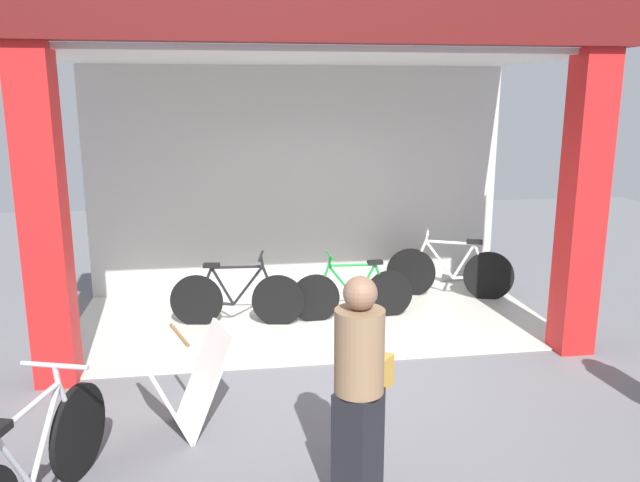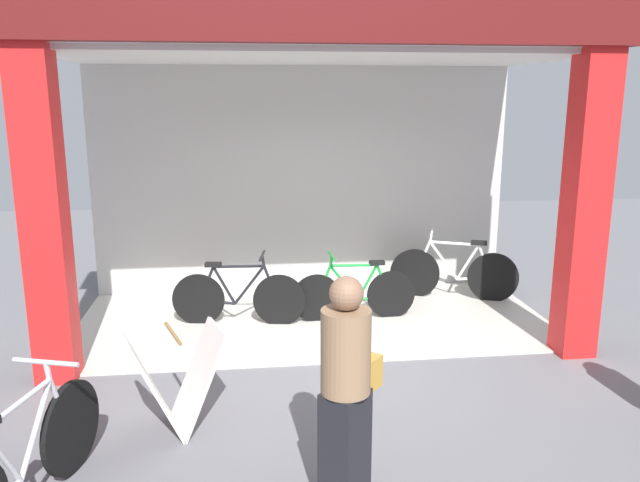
{
  "view_description": "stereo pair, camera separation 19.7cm",
  "coord_description": "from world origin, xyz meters",
  "px_view_note": "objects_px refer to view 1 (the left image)",
  "views": [
    {
      "loc": [
        -1.0,
        -5.96,
        2.69
      ],
      "look_at": [
        0.0,
        0.66,
        1.15
      ],
      "focal_mm": 35.48,
      "sensor_mm": 36.0,
      "label": 1
    },
    {
      "loc": [
        -0.8,
        -5.98,
        2.69
      ],
      "look_at": [
        0.0,
        0.66,
        1.15
      ],
      "focal_mm": 35.48,
      "sensor_mm": 36.0,
      "label": 2
    }
  ],
  "objects_px": {
    "bicycle_inside_0": "(237,298)",
    "bicycle_inside_2": "(353,294)",
    "bicycle_parked_0": "(34,469)",
    "sandwich_board_sign": "(182,383)",
    "pedestrian_0": "(360,392)",
    "bicycle_inside_1": "(450,272)"
  },
  "relations": [
    {
      "from": "bicycle_inside_0",
      "to": "pedestrian_0",
      "type": "height_order",
      "value": "pedestrian_0"
    },
    {
      "from": "bicycle_inside_2",
      "to": "sandwich_board_sign",
      "type": "bearing_deg",
      "value": -128.2
    },
    {
      "from": "bicycle_parked_0",
      "to": "sandwich_board_sign",
      "type": "relative_size",
      "value": 1.89
    },
    {
      "from": "bicycle_inside_0",
      "to": "bicycle_parked_0",
      "type": "height_order",
      "value": "bicycle_parked_0"
    },
    {
      "from": "bicycle_inside_0",
      "to": "bicycle_inside_1",
      "type": "xyz_separation_m",
      "value": [
        2.88,
        0.65,
        0.02
      ]
    },
    {
      "from": "bicycle_parked_0",
      "to": "pedestrian_0",
      "type": "bearing_deg",
      "value": -3.38
    },
    {
      "from": "bicycle_inside_2",
      "to": "bicycle_inside_0",
      "type": "bearing_deg",
      "value": -179.9
    },
    {
      "from": "bicycle_parked_0",
      "to": "sandwich_board_sign",
      "type": "bearing_deg",
      "value": 49.57
    },
    {
      "from": "bicycle_inside_1",
      "to": "bicycle_parked_0",
      "type": "bearing_deg",
      "value": -136.11
    },
    {
      "from": "bicycle_inside_2",
      "to": "pedestrian_0",
      "type": "xyz_separation_m",
      "value": [
        -0.68,
        -3.54,
        0.49
      ]
    },
    {
      "from": "bicycle_inside_2",
      "to": "bicycle_parked_0",
      "type": "distance_m",
      "value": 4.39
    },
    {
      "from": "bicycle_inside_2",
      "to": "bicycle_parked_0",
      "type": "xyz_separation_m",
      "value": [
        -2.76,
        -3.42,
        0.05
      ]
    },
    {
      "from": "bicycle_inside_0",
      "to": "sandwich_board_sign",
      "type": "xyz_separation_m",
      "value": [
        -0.49,
        -2.41,
        0.08
      ]
    },
    {
      "from": "bicycle_inside_0",
      "to": "bicycle_inside_1",
      "type": "distance_m",
      "value": 2.95
    },
    {
      "from": "sandwich_board_sign",
      "to": "pedestrian_0",
      "type": "bearing_deg",
      "value": -42.9
    },
    {
      "from": "sandwich_board_sign",
      "to": "bicycle_inside_2",
      "type": "bearing_deg",
      "value": 51.8
    },
    {
      "from": "bicycle_inside_1",
      "to": "sandwich_board_sign",
      "type": "height_order",
      "value": "bicycle_inside_1"
    },
    {
      "from": "bicycle_inside_0",
      "to": "bicycle_inside_2",
      "type": "height_order",
      "value": "bicycle_inside_0"
    },
    {
      "from": "bicycle_parked_0",
      "to": "pedestrian_0",
      "type": "xyz_separation_m",
      "value": [
        2.08,
        -0.12,
        0.44
      ]
    },
    {
      "from": "bicycle_inside_2",
      "to": "pedestrian_0",
      "type": "relative_size",
      "value": 0.95
    },
    {
      "from": "bicycle_parked_0",
      "to": "pedestrian_0",
      "type": "relative_size",
      "value": 1.05
    },
    {
      "from": "pedestrian_0",
      "to": "sandwich_board_sign",
      "type": "bearing_deg",
      "value": 137.1
    }
  ]
}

